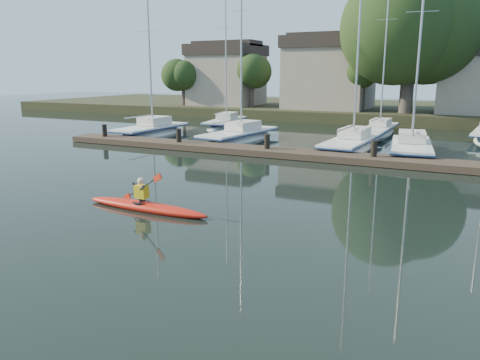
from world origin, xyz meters
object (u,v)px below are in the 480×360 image
at_px(kayak, 145,205).
at_px(sailboat_6, 379,136).
at_px(sailboat_3, 410,158).
at_px(sailboat_2, 351,152).
at_px(dock, 317,155).
at_px(sailboat_5, 226,128).
at_px(sailboat_0, 151,138).
at_px(sailboat_1, 239,143).

height_order(kayak, sailboat_6, sailboat_6).
bearing_deg(sailboat_3, sailboat_2, 164.11).
height_order(dock, sailboat_5, sailboat_5).
bearing_deg(sailboat_0, sailboat_1, 4.45).
distance_m(kayak, sailboat_1, 17.41).
height_order(dock, sailboat_1, sailboat_1).
xyz_separation_m(dock, sailboat_0, (-14.36, 4.35, -0.42)).
height_order(sailboat_2, sailboat_6, sailboat_2).
xyz_separation_m(kayak, sailboat_6, (3.63, 24.85, -0.36)).
distance_m(kayak, sailboat_5, 26.16).
height_order(sailboat_0, sailboat_2, sailboat_2).
relative_size(dock, sailboat_5, 2.36).
bearing_deg(dock, sailboat_2, 78.97).
distance_m(sailboat_2, sailboat_6, 8.30).
relative_size(sailboat_1, sailboat_2, 0.96).
bearing_deg(dock, sailboat_1, 146.25).
bearing_deg(sailboat_6, sailboat_5, -176.65).
height_order(sailboat_1, sailboat_6, sailboat_1).
bearing_deg(sailboat_3, dock, -145.53).
bearing_deg(kayak, sailboat_2, 79.87).
height_order(dock, sailboat_3, sailboat_3).
bearing_deg(sailboat_5, sailboat_1, -65.51).
xyz_separation_m(sailboat_5, sailboat_6, (13.22, 0.51, 0.01)).
distance_m(sailboat_3, sailboat_5, 18.51).
bearing_deg(sailboat_3, kayak, -120.40).
height_order(kayak, sailboat_5, sailboat_5).
bearing_deg(kayak, sailboat_1, 106.57).
height_order(sailboat_0, sailboat_6, sailboat_6).
relative_size(kayak, sailboat_1, 0.33).
xyz_separation_m(sailboat_1, sailboat_3, (11.50, -0.80, -0.00)).
height_order(sailboat_2, sailboat_3, sailboat_2).
distance_m(dock, sailboat_1, 8.50).
relative_size(sailboat_2, sailboat_5, 1.08).
xyz_separation_m(sailboat_2, sailboat_3, (3.57, -0.56, -0.01)).
bearing_deg(sailboat_5, sailboat_0, -115.24).
height_order(sailboat_3, sailboat_5, sailboat_5).
height_order(sailboat_1, sailboat_5, sailboat_1).
bearing_deg(sailboat_2, sailboat_1, -179.03).
height_order(dock, sailboat_6, sailboat_6).
xyz_separation_m(dock, sailboat_5, (-12.09, 12.26, -0.38)).
bearing_deg(sailboat_2, sailboat_6, 90.93).
bearing_deg(sailboat_2, dock, -98.33).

